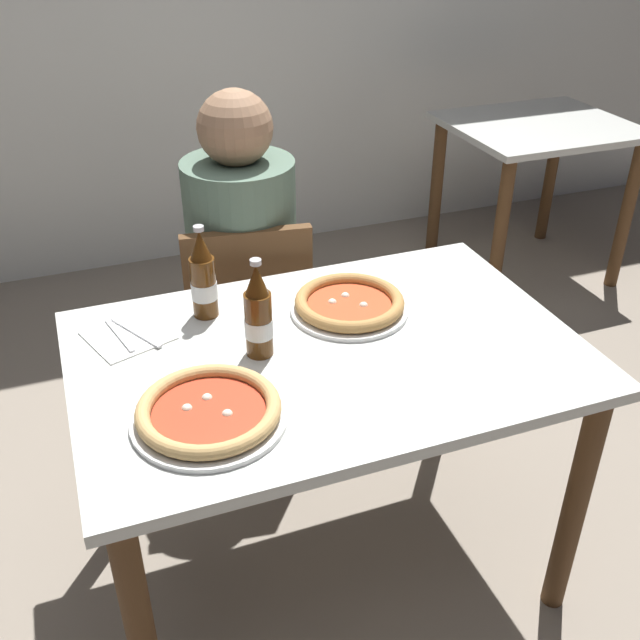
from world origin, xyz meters
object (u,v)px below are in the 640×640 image
dining_table_main (327,387)px  pizza_margherita_near (349,304)px  beer_bottle_center (258,316)px  diner_seated (245,286)px  napkin_with_cutlery (128,335)px  beer_bottle_left (203,279)px  dining_table_background (535,157)px  chair_behind_table (247,322)px  pizza_marinara_far (209,412)px

dining_table_main → pizza_margherita_near: size_ratio=3.92×
beer_bottle_center → diner_seated: bearing=78.6°
pizza_margherita_near → napkin_with_cutlery: size_ratio=1.34×
dining_table_main → napkin_with_cutlery: size_ratio=5.23×
diner_seated → napkin_with_cutlery: diner_seated is taller
diner_seated → beer_bottle_left: (-0.20, -0.41, 0.27)m
dining_table_main → beer_bottle_left: beer_bottle_left is taller
dining_table_background → pizza_margherita_near: 1.92m
chair_behind_table → diner_seated: 0.11m
pizza_marinara_far → dining_table_background: bearing=39.3°
dining_table_background → napkin_with_cutlery: 2.32m
dining_table_background → beer_bottle_center: bearing=-142.0°
diner_seated → pizza_marinara_far: bearing=-109.7°
chair_behind_table → napkin_with_cutlery: (-0.40, -0.39, 0.27)m
pizza_margherita_near → beer_bottle_left: size_ratio=1.24×
beer_bottle_left → napkin_with_cutlery: (-0.20, -0.03, -0.10)m
pizza_marinara_far → chair_behind_table: bearing=69.8°
beer_bottle_left → napkin_with_cutlery: beer_bottle_left is taller
diner_seated → beer_bottle_left: bearing=-116.8°
dining_table_main → chair_behind_table: 0.63m
napkin_with_cutlery → beer_bottle_center: bearing=-33.3°
dining_table_main → napkin_with_cutlery: bearing=153.3°
beer_bottle_left → beer_bottle_center: same height
diner_seated → dining_table_background: size_ratio=1.51×
diner_seated → napkin_with_cutlery: bearing=-132.9°
diner_seated → beer_bottle_left: 0.53m
beer_bottle_center → beer_bottle_left: bearing=109.7°
diner_seated → pizza_marinara_far: 0.89m
dining_table_main → dining_table_background: bearing=41.4°
pizza_marinara_far → napkin_with_cutlery: (-0.11, 0.38, -0.02)m
chair_behind_table → pizza_marinara_far: bearing=78.0°
beer_bottle_left → dining_table_background: bearing=32.0°
dining_table_main → dining_table_background: (1.57, 1.38, -0.04)m
dining_table_main → diner_seated: 0.66m
diner_seated → pizza_marinara_far: size_ratio=3.68×
dining_table_background → pizza_margherita_near: pizza_margherita_near is taller
beer_bottle_left → napkin_with_cutlery: bearing=-170.5°
diner_seated → dining_table_background: bearing=24.3°
pizza_marinara_far → napkin_with_cutlery: 0.40m
chair_behind_table → napkin_with_cutlery: size_ratio=3.71×
pizza_marinara_far → beer_bottle_center: bearing=49.8°
napkin_with_cutlery → diner_seated: bearing=47.1°
dining_table_background → beer_bottle_center: size_ratio=3.24×
chair_behind_table → beer_bottle_center: 0.69m
pizza_marinara_far → beer_bottle_center: beer_bottle_center is taller
chair_behind_table → napkin_with_cutlery: bearing=52.6°
dining_table_background → pizza_margherita_near: size_ratio=2.61×
diner_seated → napkin_with_cutlery: 0.62m
pizza_marinara_far → beer_bottle_left: beer_bottle_left is taller
dining_table_main → chair_behind_table: chair_behind_table is taller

